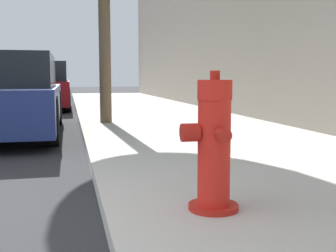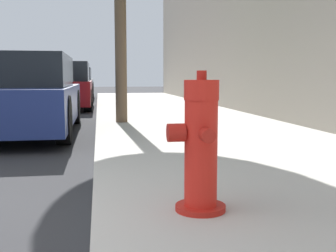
{
  "view_description": "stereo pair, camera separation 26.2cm",
  "coord_description": "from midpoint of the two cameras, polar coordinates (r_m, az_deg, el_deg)",
  "views": [
    {
      "loc": [
        1.5,
        -2.07,
        0.95
      ],
      "look_at": [
        2.37,
        1.56,
        0.51
      ],
      "focal_mm": 45.0,
      "sensor_mm": 36.0,
      "label": 1
    },
    {
      "loc": [
        1.76,
        -2.12,
        0.95
      ],
      "look_at": [
        2.37,
        1.56,
        0.51
      ],
      "focal_mm": 45.0,
      "sensor_mm": 36.0,
      "label": 2
    }
  ],
  "objects": [
    {
      "name": "parked_car_mid",
      "position": [
        12.9,
        -17.75,
        5.06
      ],
      "size": [
        1.82,
        3.84,
        1.38
      ],
      "color": "maroon",
      "rests_on": "ground_plane"
    },
    {
      "name": "parked_car_far",
      "position": [
        18.6,
        -16.49,
        5.5
      ],
      "size": [
        1.78,
        4.4,
        1.34
      ],
      "color": "#4C5156",
      "rests_on": "ground_plane"
    },
    {
      "name": "fire_hydrant",
      "position": [
        2.6,
        3.29,
        -2.87
      ],
      "size": [
        0.37,
        0.38,
        0.87
      ],
      "color": "red",
      "rests_on": "sidewalk_slab"
    },
    {
      "name": "parked_car_near",
      "position": [
        7.4,
        -22.55,
        3.78
      ],
      "size": [
        1.82,
        4.34,
        1.3
      ],
      "color": "navy",
      "rests_on": "ground_plane"
    }
  ]
}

